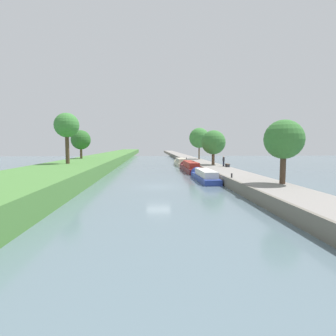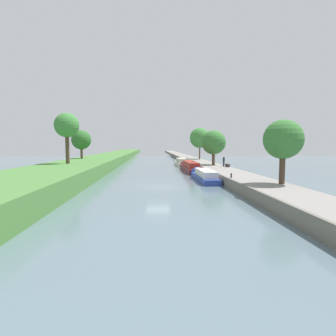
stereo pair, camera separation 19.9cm
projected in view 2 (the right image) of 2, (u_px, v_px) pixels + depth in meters
ground_plane at (158, 187)px, 29.38m from camera, size 160.00×160.00×0.00m
left_grassy_bank at (45, 179)px, 28.61m from camera, size 8.83×260.00×1.82m
right_towpath at (245, 181)px, 29.90m from camera, size 4.24×260.00×1.02m
stone_quay at (225, 181)px, 29.76m from camera, size 0.25×260.00×1.07m
narrowboat_blue at (204, 176)px, 34.87m from camera, size 1.94×10.51×1.99m
narrowboat_maroon at (190, 167)px, 46.69m from camera, size 1.94×13.49×2.20m
narrowboat_cream at (181, 162)px, 59.83m from camera, size 1.96×11.16×2.13m
tree_rightbank_near at (283, 140)px, 23.92m from camera, size 3.40×3.40×5.59m
tree_rightbank_midnear at (214, 142)px, 47.05m from camera, size 4.11×4.11×5.87m
tree_rightbank_midfar at (200, 138)px, 66.06m from camera, size 4.80×4.80×7.44m
tree_leftbank_downstream at (81, 140)px, 52.58m from camera, size 3.67×3.67×5.39m
tree_leftbank_upstream at (67, 126)px, 38.04m from camera, size 3.36×3.36×6.98m
person_walking at (224, 161)px, 43.61m from camera, size 0.34×0.34×1.66m
mooring_bollard_near at (231, 176)px, 28.74m from camera, size 0.16×0.16×0.45m
mooring_bollard_far at (187, 158)px, 64.52m from camera, size 0.16×0.16×0.45m
park_bench at (228, 165)px, 42.79m from camera, size 0.44×1.50×0.47m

